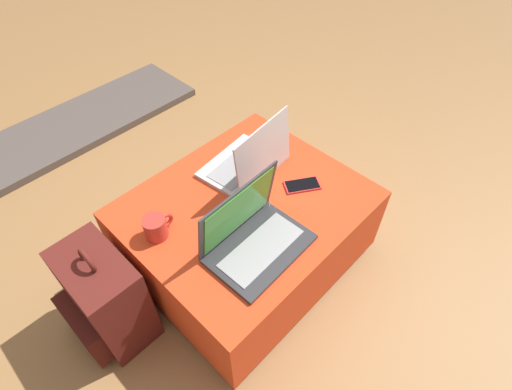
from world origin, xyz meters
TOP-DOWN VIEW (x-y plane):
  - ground_plane at (0.00, 0.00)m, footprint 14.00×14.00m
  - ottoman at (0.00, 0.00)m, footprint 0.90×0.77m
  - laptop_near at (-0.13, -0.16)m, footprint 0.37×0.26m
  - laptop_far at (0.14, 0.11)m, footprint 0.36×0.29m
  - cell_phone at (0.22, -0.10)m, footprint 0.16×0.14m
  - backpack at (-0.60, 0.16)m, footprint 0.26×0.33m
  - coffee_mug at (-0.33, 0.12)m, footprint 0.12×0.08m
  - fireplace_hearth at (0.00, 1.46)m, footprint 1.40×0.50m

SIDE VIEW (x-z plane):
  - ground_plane at x=0.00m, z-range 0.00..0.00m
  - fireplace_hearth at x=0.00m, z-range 0.00..0.04m
  - ottoman at x=0.00m, z-range 0.00..0.39m
  - backpack at x=-0.60m, z-range -0.04..0.46m
  - cell_phone at x=0.22m, z-range 0.39..0.40m
  - coffee_mug at x=-0.33m, z-range 0.39..0.48m
  - laptop_near at x=-0.13m, z-range 0.32..0.57m
  - laptop_far at x=0.14m, z-range 0.31..0.58m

